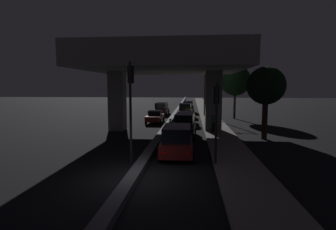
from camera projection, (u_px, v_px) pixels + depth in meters
ground_plane at (134, 178)px, 12.23m from camera, size 200.00×200.00×0.00m
median_divider at (177, 110)px, 46.88m from camera, size 0.58×126.00×0.32m
sidewalk_right at (209, 115)px, 39.49m from camera, size 2.65×126.00×0.14m
elevated_overpass at (164, 63)px, 25.06m from camera, size 14.48×13.45×8.73m
traffic_light_left_of_median at (131, 95)px, 14.34m from camera, size 0.30×0.49×5.62m
traffic_light_right_of_median at (216, 109)px, 14.01m from camera, size 0.30×0.49×4.51m
street_lamp at (203, 85)px, 38.25m from camera, size 1.88×0.32×7.72m
car_dark_red_lead at (177, 141)px, 16.13m from camera, size 2.08×4.06×1.88m
car_black_second at (185, 125)px, 22.22m from camera, size 1.99×4.83×2.07m
car_taxi_yellow_third at (187, 118)px, 30.08m from camera, size 1.95×4.65×1.51m
car_silver_fourth at (185, 110)px, 37.93m from camera, size 2.10×4.08×1.95m
car_black_fifth at (189, 107)px, 44.42m from camera, size 1.95×4.33×1.93m
car_dark_red_lead_oncoming at (155, 117)px, 31.46m from camera, size 1.97×4.19×1.48m
car_dark_red_second_oncoming at (162, 108)px, 41.34m from camera, size 2.15×4.77×1.85m
motorcycle_blue_filtering_near at (164, 141)px, 18.01m from camera, size 0.33×1.77×1.39m
motorcycle_black_filtering_mid at (170, 128)px, 23.67m from camera, size 0.33×1.72×1.45m
pedestrian_on_sidewalk at (214, 122)px, 24.32m from camera, size 0.39×0.39×1.76m
roadside_tree_kerbside_near at (266, 86)px, 21.15m from camera, size 3.09×3.09×5.94m
roadside_tree_kerbside_mid at (235, 81)px, 35.26m from camera, size 4.11×4.11×7.24m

